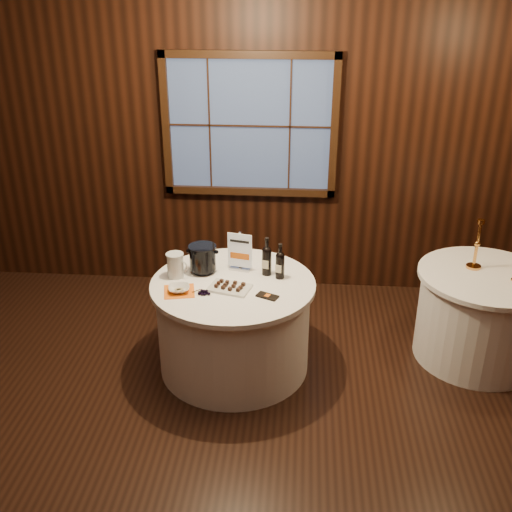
# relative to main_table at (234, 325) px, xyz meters

# --- Properties ---
(ground) EXTENTS (6.00, 6.00, 0.00)m
(ground) POSITION_rel_main_table_xyz_m (0.00, -1.00, -0.39)
(ground) COLOR black
(ground) RESTS_ON ground
(back_wall) EXTENTS (6.00, 0.10, 3.00)m
(back_wall) POSITION_rel_main_table_xyz_m (0.00, 1.48, 1.16)
(back_wall) COLOR black
(back_wall) RESTS_ON ground
(main_table) EXTENTS (1.28, 1.28, 0.77)m
(main_table) POSITION_rel_main_table_xyz_m (0.00, 0.00, 0.00)
(main_table) COLOR white
(main_table) RESTS_ON ground
(side_table) EXTENTS (1.08, 1.08, 0.77)m
(side_table) POSITION_rel_main_table_xyz_m (2.00, 0.30, 0.00)
(side_table) COLOR white
(side_table) RESTS_ON ground
(sign_stand) EXTENTS (0.20, 0.13, 0.32)m
(sign_stand) POSITION_rel_main_table_xyz_m (0.03, 0.23, 0.49)
(sign_stand) COLOR #B6B5BC
(sign_stand) RESTS_ON main_table
(port_bottle_left) EXTENTS (0.07, 0.08, 0.31)m
(port_bottle_left) POSITION_rel_main_table_xyz_m (0.25, 0.16, 0.52)
(port_bottle_left) COLOR black
(port_bottle_left) RESTS_ON main_table
(port_bottle_right) EXTENTS (0.07, 0.08, 0.29)m
(port_bottle_right) POSITION_rel_main_table_xyz_m (0.36, 0.10, 0.51)
(port_bottle_right) COLOR black
(port_bottle_right) RESTS_ON main_table
(ice_bucket) EXTENTS (0.22, 0.22, 0.23)m
(ice_bucket) POSITION_rel_main_table_xyz_m (-0.26, 0.16, 0.50)
(ice_bucket) COLOR black
(ice_bucket) RESTS_ON main_table
(chocolate_plate) EXTENTS (0.35, 0.28, 0.04)m
(chocolate_plate) POSITION_rel_main_table_xyz_m (-0.01, -0.11, 0.40)
(chocolate_plate) COLOR silver
(chocolate_plate) RESTS_ON main_table
(chocolate_box) EXTENTS (0.18, 0.14, 0.01)m
(chocolate_box) POSITION_rel_main_table_xyz_m (0.28, -0.21, 0.39)
(chocolate_box) COLOR black
(chocolate_box) RESTS_ON main_table
(grape_bunch) EXTENTS (0.15, 0.08, 0.04)m
(grape_bunch) POSITION_rel_main_table_xyz_m (-0.19, -0.20, 0.40)
(grape_bunch) COLOR black
(grape_bunch) RESTS_ON main_table
(glass_pitcher) EXTENTS (0.18, 0.14, 0.20)m
(glass_pitcher) POSITION_rel_main_table_xyz_m (-0.46, 0.06, 0.48)
(glass_pitcher) COLOR silver
(glass_pitcher) RESTS_ON main_table
(orange_napkin) EXTENTS (0.27, 0.27, 0.00)m
(orange_napkin) POSITION_rel_main_table_xyz_m (-0.38, -0.18, 0.38)
(orange_napkin) COLOR orange
(orange_napkin) RESTS_ON main_table
(cracker_bowl) EXTENTS (0.18, 0.18, 0.04)m
(cracker_bowl) POSITION_rel_main_table_xyz_m (-0.38, -0.18, 0.41)
(cracker_bowl) COLOR silver
(cracker_bowl) RESTS_ON orange_napkin
(brass_candlestick) EXTENTS (0.12, 0.12, 0.42)m
(brass_candlestick) POSITION_rel_main_table_xyz_m (1.91, 0.41, 0.53)
(brass_candlestick) COLOR #CE8B40
(brass_candlestick) RESTS_ON side_table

